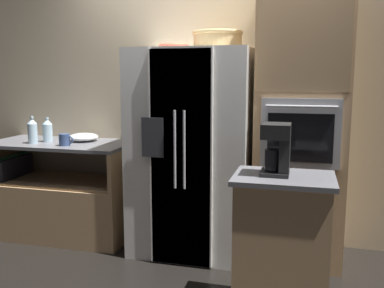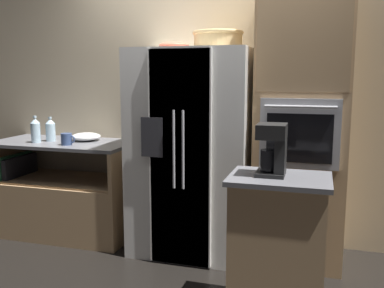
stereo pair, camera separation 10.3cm
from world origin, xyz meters
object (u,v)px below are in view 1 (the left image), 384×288
object	(u,v)px
fruit_bowl	(174,45)
mixing_bowl	(83,137)
mug	(65,140)
bottle_short	(48,130)
wall_oven	(301,122)
bottle_tall	(32,131)
wicker_basket	(218,39)
coffee_maker	(279,147)
refrigerator	(193,152)

from	to	relation	value
fruit_bowl	mixing_bowl	world-z (taller)	fruit_bowl
fruit_bowl	mug	world-z (taller)	fruit_bowl
bottle_short	mixing_bowl	xyz separation A→B (m)	(0.30, 0.12, -0.07)
wall_oven	bottle_tall	world-z (taller)	wall_oven
mixing_bowl	bottle_tall	bearing A→B (deg)	-148.14
wicker_basket	bottle_tall	size ratio (longest dim) A/B	1.67
wall_oven	coffee_maker	distance (m)	0.93
bottle_short	coffee_maker	bearing A→B (deg)	-22.19
refrigerator	bottle_short	xyz separation A→B (m)	(-1.40, 0.02, 0.14)
bottle_tall	fruit_bowl	bearing A→B (deg)	2.91
wicker_basket	coffee_maker	xyz separation A→B (m)	(0.57, -0.93, -0.72)
wall_oven	wicker_basket	size ratio (longest dim) A/B	5.43
wall_oven	bottle_short	world-z (taller)	wall_oven
wicker_basket	wall_oven	bearing A→B (deg)	-0.52
fruit_bowl	bottle_tall	world-z (taller)	fruit_bowl
mug	coffee_maker	world-z (taller)	coffee_maker
mug	mixing_bowl	size ratio (longest dim) A/B	0.49
refrigerator	mug	world-z (taller)	refrigerator
wall_oven	bottle_tall	bearing A→B (deg)	-176.30
mug	fruit_bowl	bearing A→B (deg)	6.36
wicker_basket	fruit_bowl	xyz separation A→B (m)	(-0.35, -0.09, -0.05)
refrigerator	fruit_bowl	bearing A→B (deg)	-171.14
refrigerator	bottle_tall	distance (m)	1.49
bottle_tall	refrigerator	bearing A→B (deg)	3.54
fruit_bowl	mixing_bowl	xyz separation A→B (m)	(-0.95, 0.17, -0.82)
fruit_bowl	bottle_short	size ratio (longest dim) A/B	1.09
wall_oven	mug	size ratio (longest dim) A/B	16.72
wicker_basket	mug	world-z (taller)	wicker_basket
bottle_short	wicker_basket	bearing A→B (deg)	1.61
wall_oven	wicker_basket	bearing A→B (deg)	179.48
wall_oven	bottle_short	bearing A→B (deg)	-179.03
mixing_bowl	coffee_maker	size ratio (longest dim) A/B	0.88
fruit_bowl	mixing_bowl	bearing A→B (deg)	169.92
wicker_basket	bottle_tall	xyz separation A→B (m)	(-1.68, -0.16, -0.79)
refrigerator	wall_oven	world-z (taller)	wall_oven
refrigerator	bottle_tall	size ratio (longest dim) A/B	6.91
wicker_basket	mixing_bowl	bearing A→B (deg)	176.58
wall_oven	fruit_bowl	world-z (taller)	wall_oven
wicker_basket	mug	distance (m)	1.59
bottle_short	mug	world-z (taller)	bottle_short
wall_oven	mixing_bowl	xyz separation A→B (m)	(-1.98, 0.08, -0.21)
mixing_bowl	coffee_maker	xyz separation A→B (m)	(1.87, -1.01, 0.15)
refrigerator	wicker_basket	xyz separation A→B (m)	(0.19, 0.07, 0.94)
mug	mixing_bowl	distance (m)	0.28
bottle_tall	mug	distance (m)	0.36
refrigerator	bottle_tall	bearing A→B (deg)	-176.46
mixing_bowl	mug	bearing A→B (deg)	-95.78
wall_oven	wicker_basket	distance (m)	0.95
wicker_basket	bottle_short	distance (m)	1.78
bottle_short	mug	distance (m)	0.32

